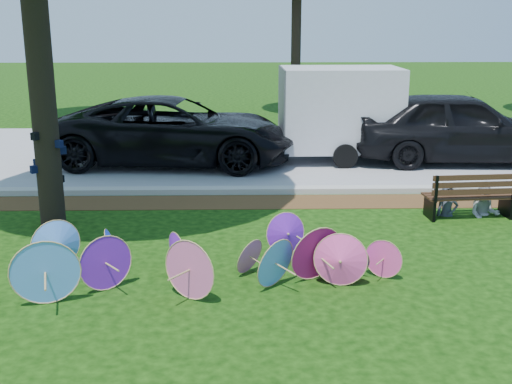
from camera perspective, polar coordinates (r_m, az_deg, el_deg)
ground at (r=8.59m, az=-3.09°, el=-9.38°), size 90.00×90.00×0.00m
mulch_strip at (r=12.81m, az=-2.48°, el=-0.91°), size 90.00×1.00×0.01m
curb at (r=13.47m, az=-2.42°, el=0.14°), size 90.00×0.30×0.12m
street at (r=17.52m, az=-2.15°, el=3.53°), size 90.00×8.00×0.01m
parasol_pile at (r=8.95m, az=-4.02°, el=-5.76°), size 5.32×2.16×0.91m
black_van at (r=16.16m, az=-7.29°, el=5.41°), size 6.23×3.30×1.67m
dark_pickup at (r=16.95m, az=17.59°, el=5.52°), size 5.40×2.38×1.81m
cargo_trailer at (r=16.51m, az=7.50°, el=7.35°), size 2.97×1.91×2.66m
park_bench at (r=12.42m, az=18.33°, el=-0.19°), size 1.68×0.75×0.85m
person_left at (r=12.32m, az=16.77°, el=0.49°), size 0.42×0.28×1.13m
person_right at (r=12.55m, az=19.81°, el=0.51°), size 0.66×0.58×1.14m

